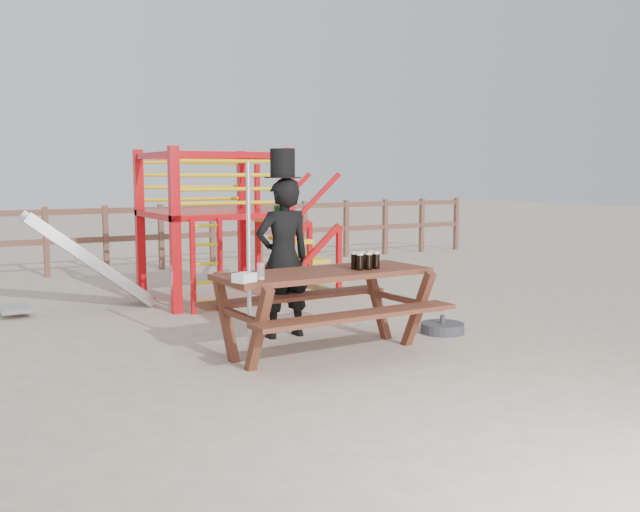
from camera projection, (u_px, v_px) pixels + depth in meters
The scene contains 10 objects.
ground at pixel (330, 357), 6.87m from camera, with size 60.00×60.00×0.00m, color #C1AF96.
back_fence at pixel (134, 231), 12.84m from camera, with size 15.09×0.09×1.20m.
playground_fort at pixel (208, 223), 9.91m from camera, with size 4.71×1.84×2.10m.
picnic_table at pixel (324, 301), 6.97m from camera, with size 2.17×1.55×0.82m.
man_with_hat at pixel (283, 254), 7.62m from camera, with size 0.63×0.42×2.02m.
metal_pole at pixel (249, 267), 6.36m from camera, with size 0.04×0.04×1.86m, color #B2B2B7.
parasol_base at pixel (442, 328), 7.90m from camera, with size 0.48×0.48×0.20m.
paper_bag at pixel (244, 278), 6.20m from camera, with size 0.18×0.14×0.08m, color white.
stout_pints at pixel (365, 260), 7.05m from camera, with size 0.28×0.19×0.17m.
empty_glasses at pixel (261, 272), 6.36m from camera, with size 0.07×0.07×0.15m.
Camera 1 is at (-3.39, -5.79, 1.76)m, focal length 40.00 mm.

